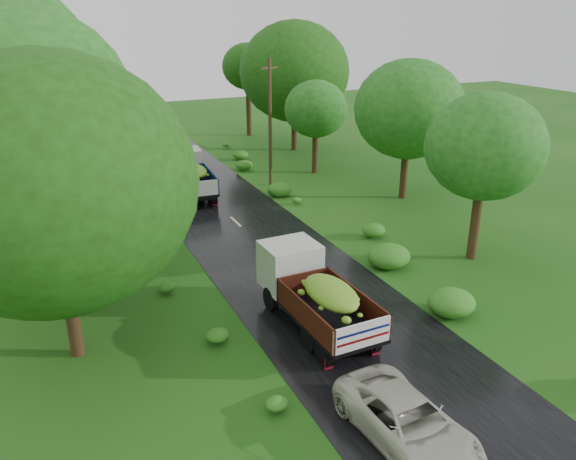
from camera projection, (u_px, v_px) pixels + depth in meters
ground at (419, 397)px, 16.36m from camera, size 120.00×120.00×0.00m
road at (336, 317)px, 20.59m from camera, size 6.50×80.00×0.02m
road_lines at (323, 305)px, 21.43m from camera, size 0.12×69.60×0.00m
truck_near at (313, 289)px, 19.67m from camera, size 2.27×5.92×2.46m
truck_far at (190, 173)px, 33.87m from camera, size 2.49×5.95×2.44m
car at (407, 421)px, 14.45m from camera, size 2.35×4.59×1.24m
utility_pole at (270, 122)px, 34.87m from camera, size 1.33×0.59×7.90m
trees_left at (13, 88)px, 28.16m from camera, size 6.43×33.80×9.84m
trees_right at (330, 91)px, 37.57m from camera, size 5.74×32.68×7.99m
shrubs at (249, 228)px, 28.10m from camera, size 11.90×44.00×0.70m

